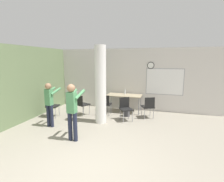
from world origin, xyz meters
name	(u,v)px	position (x,y,z in m)	size (l,w,h in m)	color
ground_plane	(83,174)	(0.00, 0.00, 0.00)	(24.00, 24.00, 0.00)	gray
wall_left_accent	(27,84)	(-3.50, 2.50, 1.40)	(0.12, 7.00, 2.80)	#6B7F56
wall_back	(131,79)	(0.03, 5.06, 1.40)	(8.00, 0.15, 2.80)	silver
support_pillar	(101,85)	(-0.69, 2.94, 1.40)	(0.40, 0.40, 2.80)	white
folding_table	(124,96)	(-0.17, 4.52, 0.71)	(1.52, 0.75, 0.76)	tan
bottle_on_table	(125,92)	(-0.17, 4.69, 0.86)	(0.06, 0.06, 0.26)	silver
waste_bin	(127,112)	(0.08, 3.90, 0.18)	(0.27, 0.27, 0.35)	#38383D
chair_table_left	(105,103)	(-0.80, 3.78, 0.51)	(0.47, 0.47, 0.87)	black
chair_table_right	(148,106)	(0.95, 3.89, 0.51)	(0.58, 0.58, 0.87)	black
chair_near_pillar	(82,103)	(-1.73, 3.48, 0.51)	(0.57, 0.57, 0.87)	black
chair_table_front	(126,107)	(0.14, 3.42, 0.51)	(0.61, 0.61, 0.87)	black
chair_by_left_wall	(51,105)	(-2.84, 2.95, 0.51)	(0.51, 0.51, 0.87)	black
person_watching_back	(50,101)	(-2.22, 2.05, 0.90)	(0.38, 0.58, 1.53)	#1E2338
person_playing_front	(72,108)	(-0.94, 1.32, 0.97)	(0.37, 0.65, 1.64)	#1E2338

